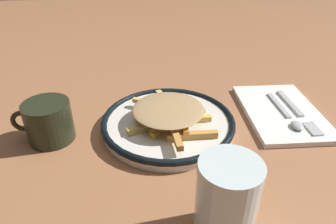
{
  "coord_description": "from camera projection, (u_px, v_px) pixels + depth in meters",
  "views": [
    {
      "loc": [
        0.05,
        0.5,
        0.35
      ],
      "look_at": [
        0.0,
        0.0,
        0.04
      ],
      "focal_mm": 32.26,
      "sensor_mm": 36.0,
      "label": 1
    }
  ],
  "objects": [
    {
      "name": "ground_plane",
      "position": [
        168.0,
        128.0,
        0.61
      ],
      "size": [
        2.6,
        2.6,
        0.0
      ],
      "primitive_type": "plane",
      "color": "#9C6340"
    },
    {
      "name": "plate",
      "position": [
        168.0,
        123.0,
        0.6
      ],
      "size": [
        0.26,
        0.26,
        0.02
      ],
      "color": "silver",
      "rests_on": "ground_plane"
    },
    {
      "name": "fries_heap",
      "position": [
        169.0,
        113.0,
        0.58
      ],
      "size": [
        0.17,
        0.23,
        0.04
      ],
      "color": "gold",
      "rests_on": "plate"
    },
    {
      "name": "napkin",
      "position": [
        281.0,
        112.0,
        0.65
      ],
      "size": [
        0.16,
        0.23,
        0.01
      ],
      "primitive_type": "cube",
      "rotation": [
        0.0,
        0.0,
        -0.02
      ],
      "color": "white",
      "rests_on": "ground_plane"
    },
    {
      "name": "fork",
      "position": [
        297.0,
        111.0,
        0.64
      ],
      "size": [
        0.02,
        0.18,
        0.0
      ],
      "color": "silver",
      "rests_on": "napkin"
    },
    {
      "name": "spoon",
      "position": [
        289.0,
        117.0,
        0.61
      ],
      "size": [
        0.02,
        0.15,
        0.01
      ],
      "color": "silver",
      "rests_on": "napkin"
    },
    {
      "name": "water_glass",
      "position": [
        226.0,
        201.0,
        0.37
      ],
      "size": [
        0.08,
        0.08,
        0.12
      ],
      "primitive_type": "cylinder",
      "color": "silver",
      "rests_on": "ground_plane"
    },
    {
      "name": "coffee_mug",
      "position": [
        48.0,
        121.0,
        0.56
      ],
      "size": [
        0.11,
        0.08,
        0.08
      ],
      "color": "#25291A",
      "rests_on": "ground_plane"
    }
  ]
}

